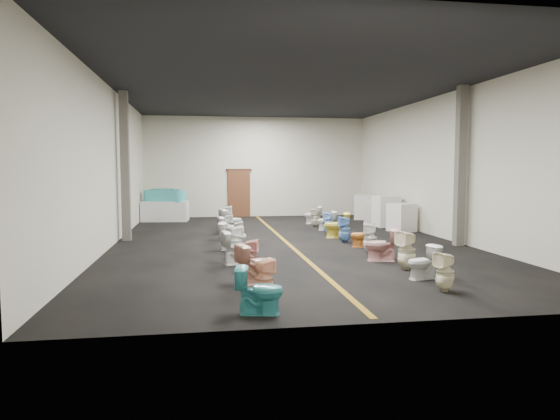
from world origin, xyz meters
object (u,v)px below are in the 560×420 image
Objects in this scene: toilet_left_2 at (256,264)px; toilet_right_4 at (370,238)px; toilet_right_9 at (327,221)px; toilet_right_11 at (313,215)px; toilet_right_1 at (423,262)px; toilet_right_6 at (345,229)px; toilet_left_0 at (260,290)px; toilet_right_8 at (328,223)px; appliance_crate_c at (374,212)px; display_table at (165,211)px; toilet_left_5 at (236,241)px; appliance_crate_a at (402,218)px; toilet_right_2 at (407,250)px; toilet_left_6 at (233,236)px; toilet_right_5 at (362,235)px; toilet_right_7 at (337,225)px; toilet_left_1 at (264,279)px; toilet_left_9 at (228,225)px; toilet_left_10 at (231,220)px; toilet_right_3 at (381,245)px; toilet_right_10 at (315,218)px; toilet_left_8 at (230,228)px; appliance_crate_b at (386,211)px; toilet_left_3 at (250,256)px; toilet_left_11 at (227,217)px; toilet_left_7 at (238,233)px; toilet_right_0 at (445,272)px; toilet_left_4 at (239,248)px; bathtub at (165,195)px; appliance_crate_d at (364,207)px.

toilet_right_4 is (3.27, 2.89, 0.01)m from toilet_left_2.
toilet_right_11 is at bearing -172.74° from toilet_right_9.
toilet_right_1 is 4.98m from toilet_right_6.
toilet_right_8 reaches higher than toilet_left_0.
toilet_right_8 is at bearing -131.72° from appliance_crate_c.
toilet_right_6 is at bearing -50.82° from display_table.
toilet_left_0 is 9.44m from toilet_right_8.
appliance_crate_c reaches higher than toilet_left_5.
appliance_crate_a reaches higher than toilet_right_1.
toilet_right_2 reaches higher than toilet_right_4.
toilet_left_6 is (-6.06, -3.10, -0.11)m from appliance_crate_a.
toilet_right_7 reaches higher than toilet_right_5.
toilet_right_6 is (3.15, 5.96, 0.05)m from toilet_left_1.
toilet_right_6 is at bearing -51.98° from toilet_left_2.
toilet_left_9 is 0.96m from toilet_left_10.
toilet_right_3 is at bearing -29.79° from toilet_left_0.
toilet_right_10 reaches higher than toilet_left_1.
toilet_left_0 is at bearing 0.69° from toilet_right_10.
toilet_left_1 is at bearing 172.44° from toilet_left_8.
appliance_crate_b reaches higher than toilet_right_8.
toilet_left_8 is at bearing -160.99° from toilet_right_1.
toilet_left_3 is at bearing 161.34° from toilet_left_10.
toilet_left_11 is 1.01× the size of toilet_right_7.
toilet_left_7 is at bearing -139.83° from appliance_crate_c.
toilet_right_6 reaches higher than toilet_right_8.
toilet_left_10 is (-5.88, -2.00, -0.03)m from appliance_crate_c.
toilet_left_10 is 1.10× the size of toilet_right_0.
toilet_right_8 is 1.08× the size of toilet_right_10.
toilet_left_4 is 6.91m from toilet_left_11.
toilet_left_7 is at bearing -21.50° from toilet_left_1.
appliance_crate_b is 6.00m from toilet_left_11.
bathtub is 2.60× the size of toilet_left_1.
bathtub is at bearing 25.13° from toilet_left_7.
toilet_right_11 is (3.36, 8.86, -0.01)m from toilet_left_3.
toilet_left_6 is at bearing -152.94° from appliance_crate_a.
toilet_right_0 is 0.90× the size of toilet_right_4.
toilet_right_8 is at bearing 163.43° from toilet_right_2.
toilet_left_6 is at bearing 158.76° from toilet_left_10.
toilet_left_8 is (-6.04, -1.11, -0.13)m from appliance_crate_a.
appliance_crate_a is at bearing 116.26° from toilet_right_8.
toilet_left_11 is at bearing -101.52° from toilet_right_9.
toilet_right_2 is (0.11, 1.94, 0.07)m from toilet_right_0.
toilet_left_9 is at bearing -33.24° from toilet_right_11.
appliance_crate_b is 4.58m from toilet_right_6.
toilet_right_10 is (3.22, 7.91, -0.02)m from toilet_left_3.
toilet_left_10 is (2.51, -3.99, -0.67)m from bathtub.
display_table is 1.77× the size of appliance_crate_d.
toilet_left_11 reaches higher than toilet_right_11.
toilet_left_11 is 6.90m from toilet_right_4.
toilet_right_7 is 1.16× the size of toilet_right_11.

